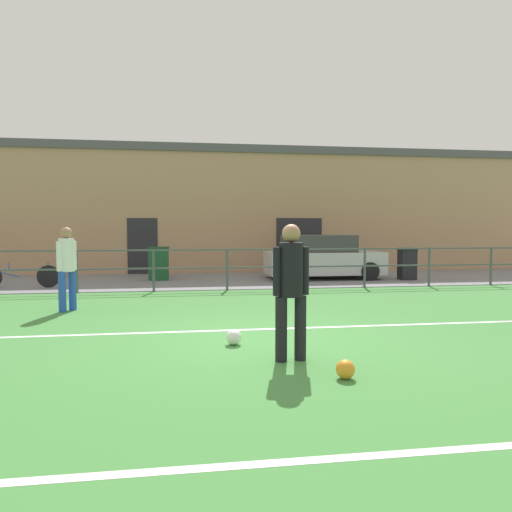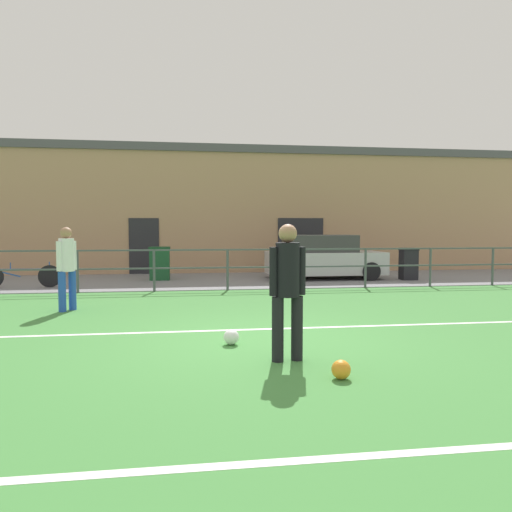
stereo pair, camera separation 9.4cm
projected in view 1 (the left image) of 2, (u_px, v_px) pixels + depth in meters
ground at (261, 342)px, 7.27m from camera, size 60.00×44.00×0.04m
field_line_touchline at (254, 329)px, 8.06m from camera, size 36.00×0.11×0.00m
field_line_hash at (341, 458)px, 3.55m from camera, size 36.00×0.11×0.00m
pavement_strip at (221, 280)px, 15.66m from camera, size 48.00×5.00×0.02m
perimeter_fence at (227, 263)px, 13.15m from camera, size 36.07×0.07×1.15m
clubhouse_facade at (214, 210)px, 19.17m from camera, size 28.00×2.56×4.91m
player_goalkeeper at (291, 284)px, 6.12m from camera, size 0.48×0.31×1.77m
player_striker at (67, 264)px, 9.82m from camera, size 0.33×0.41×1.75m
soccer_ball_match at (345, 369)px, 5.42m from camera, size 0.22×0.22×0.22m
soccer_ball_spare at (234, 337)px, 7.00m from camera, size 0.23×0.23×0.23m
parked_car_red at (322, 258)px, 16.07m from camera, size 3.87×1.82×1.48m
bicycle_parked_1 at (19, 276)px, 13.50m from camera, size 2.21×0.04×0.74m
trash_bin_0 at (159, 263)px, 15.64m from camera, size 0.68×0.57×1.09m
trash_bin_1 at (407, 264)px, 15.72m from camera, size 0.54×0.46×1.05m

